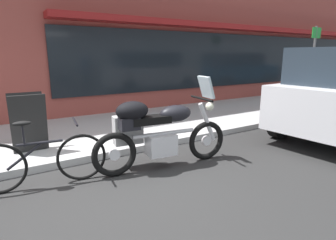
{
  "coord_description": "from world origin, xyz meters",
  "views": [
    {
      "loc": [
        -1.35,
        -3.22,
        1.73
      ],
      "look_at": [
        0.97,
        0.5,
        0.7
      ],
      "focal_mm": 29.6,
      "sensor_mm": 36.0,
      "label": 1
    }
  ],
  "objects_px": {
    "touring_motorcycle": "(156,130)",
    "sandwich_board_sign": "(28,123)",
    "parked_bicycle": "(42,161)",
    "parking_sign_pole": "(313,60)"
  },
  "relations": [
    {
      "from": "touring_motorcycle",
      "to": "sandwich_board_sign",
      "type": "relative_size",
      "value": 2.26
    },
    {
      "from": "touring_motorcycle",
      "to": "parked_bicycle",
      "type": "bearing_deg",
      "value": 171.4
    },
    {
      "from": "touring_motorcycle",
      "to": "parked_bicycle",
      "type": "xyz_separation_m",
      "value": [
        -1.6,
        0.24,
        -0.24
      ]
    },
    {
      "from": "parked_bicycle",
      "to": "parking_sign_pole",
      "type": "bearing_deg",
      "value": 9.24
    },
    {
      "from": "touring_motorcycle",
      "to": "sandwich_board_sign",
      "type": "xyz_separation_m",
      "value": [
        -1.6,
        1.53,
        0.01
      ]
    },
    {
      "from": "touring_motorcycle",
      "to": "parked_bicycle",
      "type": "relative_size",
      "value": 1.33
    },
    {
      "from": "parked_bicycle",
      "to": "parking_sign_pole",
      "type": "relative_size",
      "value": 0.67
    },
    {
      "from": "parked_bicycle",
      "to": "sandwich_board_sign",
      "type": "height_order",
      "value": "sandwich_board_sign"
    },
    {
      "from": "sandwich_board_sign",
      "to": "parking_sign_pole",
      "type": "distance_m",
      "value": 8.27
    },
    {
      "from": "sandwich_board_sign",
      "to": "parking_sign_pole",
      "type": "bearing_deg",
      "value": 0.31
    }
  ]
}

